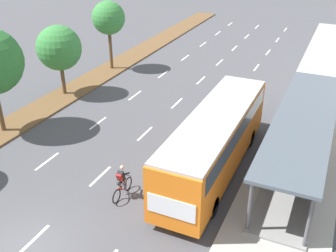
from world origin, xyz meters
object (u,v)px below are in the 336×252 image
(bus, at_px, (216,137))
(cyclist, at_px, (122,183))
(median_tree_third, at_px, (59,48))
(bus_shelter, at_px, (307,137))
(median_tree_fourth, at_px, (108,18))

(bus, bearing_deg, cyclist, -130.22)
(cyclist, bearing_deg, median_tree_third, 138.81)
(bus_shelter, xyz_separation_m, bus, (-4.28, -2.32, 0.20))
(bus_shelter, distance_m, median_tree_third, 18.33)
(bus_shelter, xyz_separation_m, median_tree_third, (-18.02, 2.86, 1.80))
(bus_shelter, relative_size, bus, 1.19)
(bus, relative_size, median_tree_fourth, 1.92)
(bus, height_order, cyclist, bus)
(bus, bearing_deg, bus_shelter, 28.40)
(median_tree_fourth, bearing_deg, bus, -40.79)
(bus_shelter, distance_m, bus, 4.87)
(bus, relative_size, median_tree_third, 2.17)
(bus_shelter, height_order, median_tree_fourth, median_tree_fourth)
(median_tree_third, bearing_deg, bus, -20.65)
(median_tree_third, bearing_deg, bus_shelter, -9.02)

